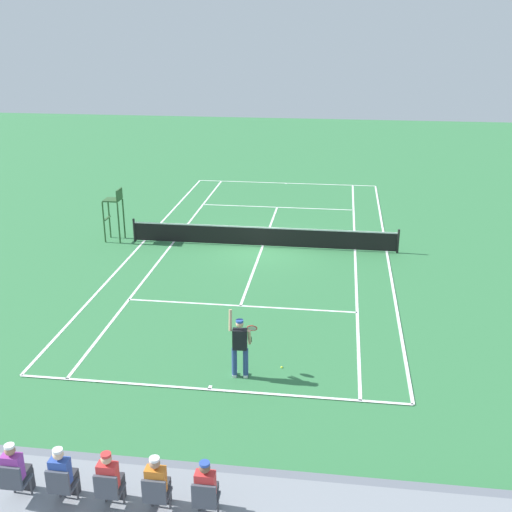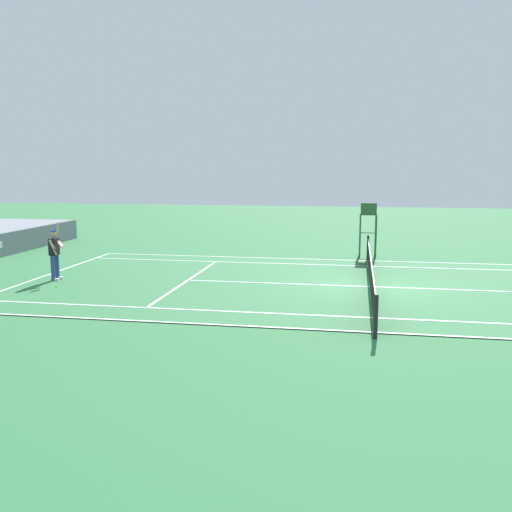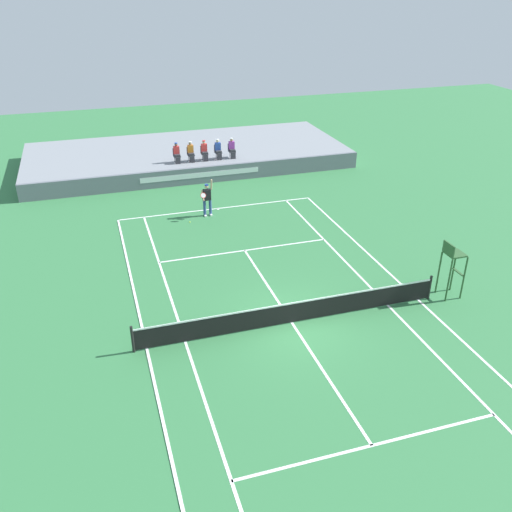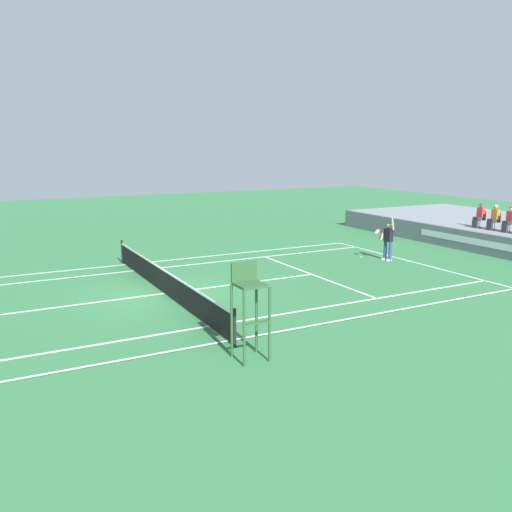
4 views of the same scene
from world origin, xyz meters
name	(u,v)px [view 2 (image 2 of 4)]	position (x,y,z in m)	size (l,w,h in m)	color
ground_plane	(370,287)	(0.00, 0.00, 0.00)	(80.00, 80.00, 0.00)	#337542
court	(370,287)	(0.00, 0.00, 0.01)	(11.08, 23.88, 0.03)	#337542
net	(371,272)	(0.00, 0.00, 0.52)	(11.98, 0.10, 1.07)	black
tennis_player	(55,253)	(-0.74, 11.10, 0.99)	(0.76, 0.66, 2.08)	navy
tennis_ball	(56,286)	(-1.87, 10.47, 0.03)	(0.07, 0.07, 0.07)	#D1E533
umpire_chair	(368,222)	(6.80, 0.00, 1.56)	(0.77, 0.77, 2.44)	#2D562D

